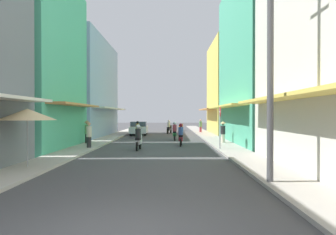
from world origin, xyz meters
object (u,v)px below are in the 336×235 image
Objects in this scene: motorbike_orange at (181,127)px; pedestrian_midway at (223,131)px; motorbike_maroon at (181,136)px; utility_pole at (270,57)px; motorbike_green at (175,132)px; pedestrian_far at (201,126)px; motorbike_black at (169,128)px; motorbike_white at (138,130)px; vendor_umbrella at (27,114)px; motorbike_silver at (139,139)px; pedestrian_foreground at (87,131)px; pedestrian_crossing at (89,136)px; parked_car at (139,128)px; street_sign_no_entry at (220,122)px.

motorbike_orange is 20.31m from pedestrian_midway.
motorbike_maroon is 12.95m from utility_pole.
pedestrian_far is (3.18, 10.69, 0.12)m from motorbike_green.
motorbike_white is at bearing -114.10° from motorbike_black.
pedestrian_far is at bearing 73.41° from motorbike_green.
motorbike_silver is at bearing 62.78° from vendor_umbrella.
pedestrian_foreground is at bearing -123.06° from pedestrian_far.
pedestrian_crossing is (0.93, -3.02, -0.14)m from pedestrian_foreground.
pedestrian_midway reaches higher than motorbike_silver.
parked_car is 14.11m from pedestrian_crossing.
parked_car is 2.34× the size of pedestrian_foreground.
parked_car reaches higher than motorbike_orange.
motorbike_black is at bearing 84.01° from motorbike_silver.
motorbike_green is 16.76m from motorbike_orange.
motorbike_green is 0.44× the size of parked_car.
vendor_umbrella reaches higher than motorbike_silver.
motorbike_orange is 6.41m from pedestrian_far.
pedestrian_crossing is 1.04× the size of pedestrian_far.
pedestrian_far is at bearing 56.94° from pedestrian_foreground.
vendor_umbrella reaches higher than pedestrian_midway.
utility_pole is at bearing -80.79° from motorbike_green.
pedestrian_far is (2.79, 15.37, 0.12)m from motorbike_maroon.
pedestrian_far is at bearing 73.11° from motorbike_silver.
motorbike_maroon is 8.62m from motorbike_white.
utility_pole is at bearing -82.97° from motorbike_black.
motorbike_black is at bearing 97.03° from utility_pole.
motorbike_silver is 0.75× the size of vendor_umbrella.
vendor_umbrella is (-0.49, -7.39, 1.33)m from pedestrian_crossing.
utility_pole is at bearing -90.89° from pedestrian_far.
motorbike_silver is at bearing -95.99° from motorbike_black.
motorbike_green is at bearing -61.86° from parked_car.
utility_pole reaches higher than motorbike_maroon.
street_sign_no_entry is at bearing -91.65° from pedestrian_far.
vendor_umbrella is at bearing -112.36° from motorbike_green.
vendor_umbrella is 10.91m from street_sign_no_entry.
utility_pole reaches higher than street_sign_no_entry.
utility_pole reaches higher than motorbike_green.
pedestrian_midway is at bearing -82.99° from motorbike_orange.
pedestrian_far is (8.61, 17.69, -0.03)m from pedestrian_crossing.
motorbike_maroon and motorbike_silver have the same top height.
street_sign_no_entry is at bearing -60.38° from motorbike_white.
pedestrian_crossing is at bearing -101.29° from motorbike_white.
motorbike_orange is (3.34, 24.05, -0.20)m from motorbike_silver.
motorbike_maroon is 6.27m from pedestrian_crossing.
parked_car is 12.73m from pedestrian_midway.
motorbike_silver is 0.44× the size of parked_car.
utility_pole is (6.18, -20.04, 3.24)m from motorbike_white.
pedestrian_far is 0.68× the size of vendor_umbrella.
street_sign_no_entry is (6.08, -10.69, 1.01)m from motorbike_white.
motorbike_orange is (0.66, 21.41, -0.20)m from motorbike_maroon.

